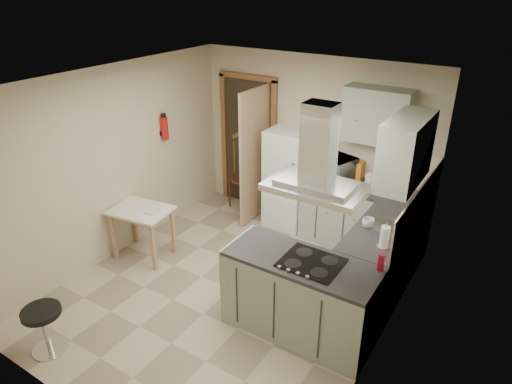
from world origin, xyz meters
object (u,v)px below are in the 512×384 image
Objects in this scene: microwave at (331,167)px; fridge at (289,179)px; drop_leaf_table at (144,233)px; peninsula at (300,296)px; stool at (45,330)px; bentwood_chair at (245,179)px; extractor_hood at (316,188)px.

fridge is at bearing -161.75° from microwave.
fridge reaches higher than drop_leaf_table.
stool is at bearing -141.18° from peninsula.
fridge is 2.35m from peninsula.
fridge is at bearing 77.67° from stool.
drop_leaf_table is at bearing -82.17° from bentwood_chair.
fridge is at bearing 123.79° from extractor_hood.
stool is at bearing -70.57° from bentwood_chair.
fridge is 3.72m from stool.
drop_leaf_table is at bearing -123.54° from fridge.
peninsula is 2.93m from bentwood_chair.
extractor_hood is (0.10, 0.00, 1.27)m from peninsula.
extractor_hood is at bearing -56.21° from fridge.
peninsula is 3.02× the size of stool.
bentwood_chair is at bearing -165.86° from microwave.
stool is at bearing -102.33° from fridge.
extractor_hood is at bearing 37.47° from stool.
microwave reaches higher than stool.
fridge reaches higher than stool.
extractor_hood is 3.23m from bentwood_chair.
fridge is 0.88m from bentwood_chair.
bentwood_chair is 1.58m from microwave.
stool is 0.83× the size of microwave.
fridge reaches higher than bentwood_chair.
bentwood_chair is (-0.84, 0.09, -0.24)m from fridge.
drop_leaf_table is 1.83m from stool.
extractor_hood reaches higher than bentwood_chair.
peninsula reaches higher than drop_leaf_table.
peninsula is (1.22, -1.98, -0.30)m from fridge.
drop_leaf_table is at bearing 103.17° from stool.
peninsula is at bearing 180.00° from extractor_hood.
drop_leaf_table is at bearing -118.01° from microwave.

